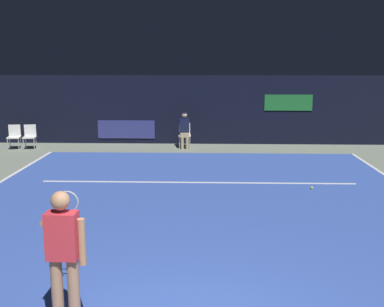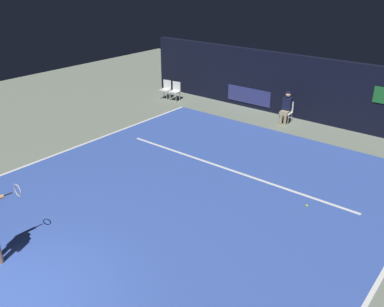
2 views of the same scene
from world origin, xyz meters
TOP-DOWN VIEW (x-y plane):
  - ground_plane at (0.00, 5.08)m, footprint 32.44×32.44m
  - court_surface at (0.00, 5.08)m, footprint 10.56×12.16m
  - line_sideline_left at (5.23, 5.08)m, footprint 0.10×12.16m
  - line_sideline_right at (-5.23, 5.08)m, footprint 0.10×12.16m
  - line_service at (0.00, 7.21)m, footprint 8.24×0.10m
  - back_wall at (-0.00, 13.17)m, footprint 16.47×0.33m
  - line_judge_on_chair at (-0.59, 12.14)m, footprint 0.46×0.55m
  - courtside_chair_near at (-6.18, 11.76)m, footprint 0.50×0.48m
  - courtside_chair_far at (-6.74, 11.72)m, footprint 0.50×0.49m
  - tennis_ball at (2.87, 6.68)m, footprint 0.07×0.07m

SIDE VIEW (x-z plane):
  - ground_plane at x=0.00m, z-range 0.00..0.00m
  - court_surface at x=0.00m, z-range 0.00..0.01m
  - line_sideline_left at x=5.23m, z-range 0.01..0.02m
  - line_sideline_right at x=-5.23m, z-range 0.01..0.02m
  - line_service at x=0.00m, z-range 0.01..0.02m
  - tennis_ball at x=2.87m, z-range 0.01..0.08m
  - courtside_chair_near at x=-6.18m, z-range 0.06..0.94m
  - courtside_chair_far at x=-6.74m, z-range 0.06..0.94m
  - line_judge_on_chair at x=-0.59m, z-range 0.03..1.35m
  - back_wall at x=0.00m, z-range 0.00..2.60m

